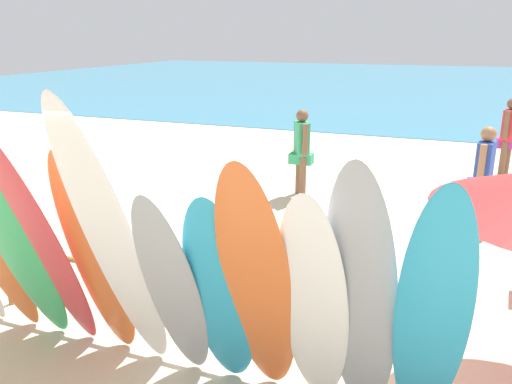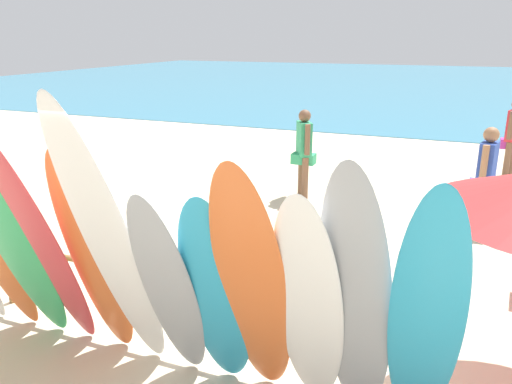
# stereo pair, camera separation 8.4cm
# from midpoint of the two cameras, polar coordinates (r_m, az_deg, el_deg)

# --- Properties ---
(ground) EXTENTS (60.00, 60.00, 0.00)m
(ground) POSITION_cam_midpoint_polar(r_m,az_deg,el_deg) (18.25, 14.63, 7.23)
(ground) COLOR beige
(ocean_water) EXTENTS (60.00, 40.00, 0.02)m
(ocean_water) POSITION_cam_midpoint_polar(r_m,az_deg,el_deg) (35.90, 18.60, 11.57)
(ocean_water) COLOR teal
(ocean_water) RESTS_ON ground
(surfboard_rack) EXTENTS (4.77, 0.07, 0.75)m
(surfboard_rack) POSITION_cam_midpoint_polar(r_m,az_deg,el_deg) (5.06, -7.45, -10.83)
(surfboard_rack) COLOR brown
(surfboard_rack) RESTS_ON ground
(surfboard_green_2) EXTENTS (0.56, 0.95, 2.26)m
(surfboard_green_2) POSITION_cam_midpoint_polar(r_m,az_deg,el_deg) (5.18, -24.96, -5.49)
(surfboard_green_2) COLOR #38B266
(surfboard_green_2) RESTS_ON ground
(surfboard_red_3) EXTENTS (0.53, 1.02, 2.37)m
(surfboard_red_3) POSITION_cam_midpoint_polar(r_m,az_deg,el_deg) (4.92, -22.37, -5.64)
(surfboard_red_3) COLOR #D13D42
(surfboard_red_3) RESTS_ON ground
(surfboard_orange_4) EXTENTS (0.57, 0.72, 2.16)m
(surfboard_orange_4) POSITION_cam_midpoint_polar(r_m,az_deg,el_deg) (4.78, -17.29, -7.09)
(surfboard_orange_4) COLOR orange
(surfboard_orange_4) RESTS_ON ground
(surfboard_white_5) EXTENTS (0.62, 1.13, 2.67)m
(surfboard_white_5) POSITION_cam_midpoint_polar(r_m,az_deg,el_deg) (4.30, -15.36, -6.02)
(surfboard_white_5) COLOR white
(surfboard_white_5) RESTS_ON ground
(surfboard_grey_6) EXTENTS (0.51, 0.87, 1.94)m
(surfboard_grey_6) POSITION_cam_midpoint_polar(r_m,az_deg,el_deg) (4.29, -9.07, -11.04)
(surfboard_grey_6) COLOR #999EA3
(surfboard_grey_6) RESTS_ON ground
(surfboard_teal_7) EXTENTS (0.63, 0.79, 1.93)m
(surfboard_teal_7) POSITION_cam_midpoint_polar(r_m,az_deg,el_deg) (4.18, -3.84, -11.72)
(surfboard_teal_7) COLOR #289EC6
(surfboard_teal_7) RESTS_ON ground
(surfboard_orange_8) EXTENTS (0.59, 0.94, 2.25)m
(surfboard_orange_8) POSITION_cam_midpoint_polar(r_m,az_deg,el_deg) (3.93, 0.30, -10.99)
(surfboard_orange_8) COLOR orange
(surfboard_orange_8) RESTS_ON ground
(surfboard_white_9) EXTENTS (0.55, 0.78, 2.05)m
(surfboard_white_9) POSITION_cam_midpoint_polar(r_m,az_deg,el_deg) (3.92, 6.53, -12.97)
(surfboard_white_9) COLOR white
(surfboard_white_9) RESTS_ON ground
(surfboard_grey_10) EXTENTS (0.61, 0.80, 2.29)m
(surfboard_grey_10) POSITION_cam_midpoint_polar(r_m,az_deg,el_deg) (3.79, 11.70, -12.21)
(surfboard_grey_10) COLOR #999EA3
(surfboard_grey_10) RESTS_ON ground
(surfboard_teal_11) EXTENTS (0.55, 0.94, 2.25)m
(surfboard_teal_11) POSITION_cam_midpoint_polar(r_m,az_deg,el_deg) (3.72, 19.10, -13.89)
(surfboard_teal_11) COLOR #289EC6
(surfboard_teal_11) RESTS_ON ground
(beachgoer_strolling) EXTENTS (0.44, 0.62, 1.67)m
(beachgoer_strolling) POSITION_cam_midpoint_polar(r_m,az_deg,el_deg) (8.55, 24.62, 1.94)
(beachgoer_strolling) COLOR #9E704C
(beachgoer_strolling) RESTS_ON ground
(beachgoer_midbeach) EXTENTS (0.43, 0.56, 1.67)m
(beachgoer_midbeach) POSITION_cam_midpoint_polar(r_m,az_deg,el_deg) (9.64, 5.63, 5.00)
(beachgoer_midbeach) COLOR brown
(beachgoer_midbeach) RESTS_ON ground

